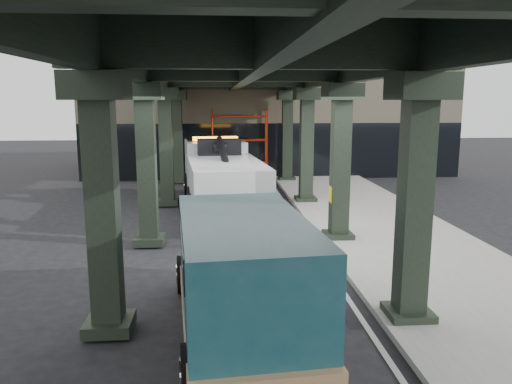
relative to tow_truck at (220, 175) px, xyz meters
name	(u,v)px	position (x,y,z in m)	size (l,w,h in m)	color
ground	(264,263)	(1.13, -6.94, -1.49)	(90.00, 90.00, 0.00)	black
sidewalk	(395,238)	(5.63, -4.94, -1.41)	(5.00, 40.00, 0.15)	gray
lane_stripe	(310,242)	(2.83, -4.94, -1.48)	(0.12, 38.00, 0.01)	silver
viaduct	(245,67)	(0.73, -4.94, 3.97)	(7.40, 32.00, 6.40)	black
building	(266,108)	(3.13, 13.06, 2.51)	(22.00, 10.00, 8.00)	#C6B793
scaffolding	(240,143)	(1.13, 7.70, 0.62)	(3.08, 0.88, 4.00)	red
tow_truck	(220,175)	(0.00, 0.00, 0.00)	(3.48, 9.51, 3.05)	black
towed_van	(241,272)	(0.30, -11.27, -0.18)	(2.85, 6.16, 2.43)	#123940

